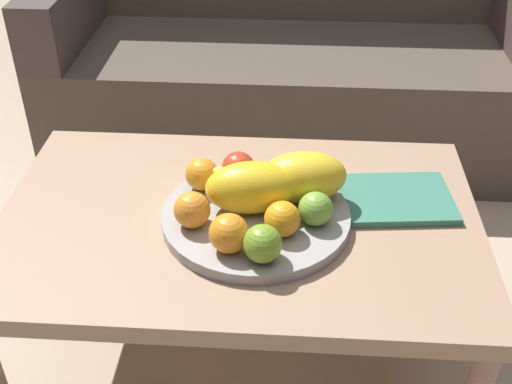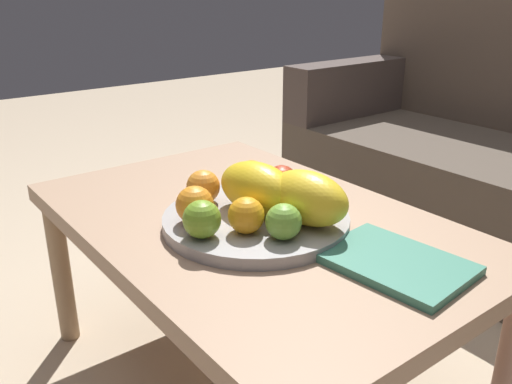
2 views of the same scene
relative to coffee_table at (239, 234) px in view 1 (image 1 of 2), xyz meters
The scene contains 15 objects.
ground_plane 0.40m from the coffee_table, ahead, with size 8.00×8.00×0.00m, color tan.
coffee_table is the anchor object (origin of this frame).
couch 1.13m from the coffee_table, 85.20° to the left, with size 1.70×0.70×0.90m.
fruit_bowl 0.08m from the coffee_table, 26.48° to the right, with size 0.39×0.39×0.03m, color #9F9C9A.
melon_large_front 0.13m from the coffee_table, 15.52° to the right, with size 0.19×0.11×0.11m, color yellow.
melon_smaller_beside 0.19m from the coffee_table, 15.66° to the left, with size 0.18×0.11×0.11m, color yellow.
orange_front 0.18m from the coffee_table, 92.20° to the right, with size 0.08×0.08×0.08m, color orange.
orange_left 0.17m from the coffee_table, 42.46° to the right, with size 0.07×0.07×0.07m, color orange.
orange_right 0.16m from the coffee_table, 141.17° to the right, with size 0.07×0.07×0.07m, color orange.
orange_back 0.15m from the coffee_table, 143.98° to the left, with size 0.07×0.07×0.07m, color orange.
apple_front 0.14m from the coffee_table, 95.11° to the left, with size 0.07×0.07×0.07m, color #B43820.
apple_left 0.21m from the coffee_table, 70.04° to the right, with size 0.07×0.07×0.07m, color olive.
apple_right 0.20m from the coffee_table, 16.32° to the right, with size 0.07×0.07×0.07m, color #71A738.
banana_bunch 0.11m from the coffee_table, 75.87° to the left, with size 0.17×0.15×0.06m.
magazine 0.34m from the coffee_table, 12.29° to the left, with size 0.25×0.18×0.02m, color #3A7A64.
Camera 1 is at (0.11, -1.08, 1.26)m, focal length 45.55 mm.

